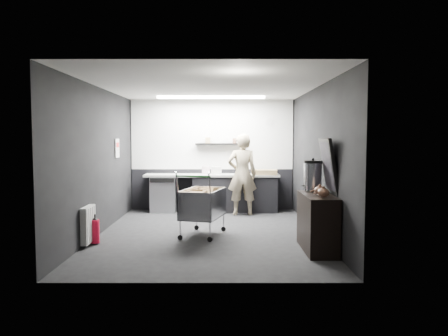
{
  "coord_description": "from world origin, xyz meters",
  "views": [
    {
      "loc": [
        0.3,
        -7.97,
        1.78
      ],
      "look_at": [
        0.29,
        0.4,
        1.19
      ],
      "focal_mm": 35.0,
      "sensor_mm": 36.0,
      "label": 1
    }
  ],
  "objects": [
    {
      "name": "cardboard_box",
      "position": [
        1.27,
        2.37,
        0.96
      ],
      "size": [
        0.62,
        0.5,
        0.11
      ],
      "primitive_type": "cube",
      "rotation": [
        0.0,
        0.0,
        -0.13
      ],
      "color": "#937A4E",
      "rests_on": "prep_counter"
    },
    {
      "name": "white_container",
      "position": [
        0.11,
        2.37,
        0.99
      ],
      "size": [
        0.25,
        0.22,
        0.18
      ],
      "primitive_type": "cube",
      "rotation": [
        0.0,
        0.0,
        0.37
      ],
      "color": "silver",
      "rests_on": "prep_counter"
    },
    {
      "name": "ceiling",
      "position": [
        0.0,
        0.0,
        2.7
      ],
      "size": [
        5.5,
        5.5,
        0.0
      ],
      "primitive_type": "plane",
      "rotation": [
        3.14,
        0.0,
        0.0
      ],
      "color": "silver",
      "rests_on": "wall_back"
    },
    {
      "name": "floor",
      "position": [
        0.0,
        0.0,
        0.0
      ],
      "size": [
        5.5,
        5.5,
        0.0
      ],
      "primitive_type": "plane",
      "color": "black",
      "rests_on": "ground"
    },
    {
      "name": "shopping_cart",
      "position": [
        -0.1,
        -0.16,
        0.55
      ],
      "size": [
        0.87,
        1.18,
        1.14
      ],
      "color": "silver",
      "rests_on": "floor"
    },
    {
      "name": "sideboard",
      "position": [
        1.77,
        -1.17,
        0.56
      ],
      "size": [
        0.5,
        1.18,
        1.77
      ],
      "color": "black",
      "rests_on": "floor"
    },
    {
      "name": "dado_panel",
      "position": [
        0.0,
        2.73,
        0.5
      ],
      "size": [
        3.95,
        0.02,
        1.0
      ],
      "primitive_type": "cube",
      "color": "black",
      "rests_on": "wall_back"
    },
    {
      "name": "radiator",
      "position": [
        -1.94,
        -0.9,
        0.35
      ],
      "size": [
        0.1,
        0.5,
        0.6
      ],
      "primitive_type": "cube",
      "color": "silver",
      "rests_on": "wall_left"
    },
    {
      "name": "floating_shelf",
      "position": [
        0.2,
        2.62,
        1.62
      ],
      "size": [
        1.2,
        0.22,
        0.04
      ],
      "primitive_type": "cube",
      "color": "black",
      "rests_on": "wall_back"
    },
    {
      "name": "wall_front",
      "position": [
        0.0,
        -2.75,
        1.35
      ],
      "size": [
        5.5,
        0.0,
        5.5
      ],
      "primitive_type": "plane",
      "rotation": [
        -1.57,
        0.0,
        0.0
      ],
      "color": "black",
      "rests_on": "floor"
    },
    {
      "name": "wall_clock",
      "position": [
        1.4,
        2.72,
        2.15
      ],
      "size": [
        0.2,
        0.03,
        0.2
      ],
      "primitive_type": "cylinder",
      "rotation": [
        1.57,
        0.0,
        0.0
      ],
      "color": "silver",
      "rests_on": "wall_back"
    },
    {
      "name": "poster_red_band",
      "position": [
        -1.98,
        1.3,
        1.62
      ],
      "size": [
        0.02,
        0.22,
        0.1
      ],
      "primitive_type": "cube",
      "color": "red",
      "rests_on": "poster"
    },
    {
      "name": "kitchen_wall_panel",
      "position": [
        0.0,
        2.73,
        1.85
      ],
      "size": [
        3.95,
        0.02,
        1.7
      ],
      "primitive_type": "cube",
      "color": "silver",
      "rests_on": "wall_back"
    },
    {
      "name": "fire_extinguisher",
      "position": [
        -1.85,
        -0.82,
        0.23
      ],
      "size": [
        0.15,
        0.15,
        0.48
      ],
      "color": "red",
      "rests_on": "floor"
    },
    {
      "name": "wall_right",
      "position": [
        2.0,
        0.0,
        1.35
      ],
      "size": [
        0.0,
        5.5,
        5.5
      ],
      "primitive_type": "plane",
      "rotation": [
        1.57,
        0.0,
        -1.57
      ],
      "color": "black",
      "rests_on": "floor"
    },
    {
      "name": "prep_counter",
      "position": [
        0.14,
        2.42,
        0.46
      ],
      "size": [
        3.2,
        0.61,
        0.9
      ],
      "color": "black",
      "rests_on": "floor"
    },
    {
      "name": "pink_tub",
      "position": [
        -0.14,
        2.42,
        1.0
      ],
      "size": [
        0.19,
        0.19,
        0.19
      ],
      "primitive_type": "cylinder",
      "color": "silver",
      "rests_on": "prep_counter"
    },
    {
      "name": "wall_back",
      "position": [
        0.0,
        2.75,
        1.35
      ],
      "size": [
        5.5,
        0.0,
        5.5
      ],
      "primitive_type": "plane",
      "rotation": [
        1.57,
        0.0,
        0.0
      ],
      "color": "black",
      "rests_on": "floor"
    },
    {
      "name": "ceiling_strip",
      "position": [
        0.0,
        1.85,
        2.67
      ],
      "size": [
        2.4,
        0.2,
        0.04
      ],
      "primitive_type": "cube",
      "color": "white",
      "rests_on": "ceiling"
    },
    {
      "name": "person",
      "position": [
        0.71,
        1.97,
        0.93
      ],
      "size": [
        0.72,
        0.51,
        1.86
      ],
      "primitive_type": "imported",
      "rotation": [
        0.0,
        0.0,
        3.24
      ],
      "color": "beige",
      "rests_on": "floor"
    },
    {
      "name": "poster",
      "position": [
        -1.98,
        1.3,
        1.55
      ],
      "size": [
        0.02,
        0.3,
        0.4
      ],
      "primitive_type": "cube",
      "color": "silver",
      "rests_on": "wall_left"
    },
    {
      "name": "wall_left",
      "position": [
        -2.0,
        0.0,
        1.35
      ],
      "size": [
        0.0,
        5.5,
        5.5
      ],
      "primitive_type": "plane",
      "rotation": [
        1.57,
        0.0,
        1.57
      ],
      "color": "black",
      "rests_on": "floor"
    }
  ]
}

